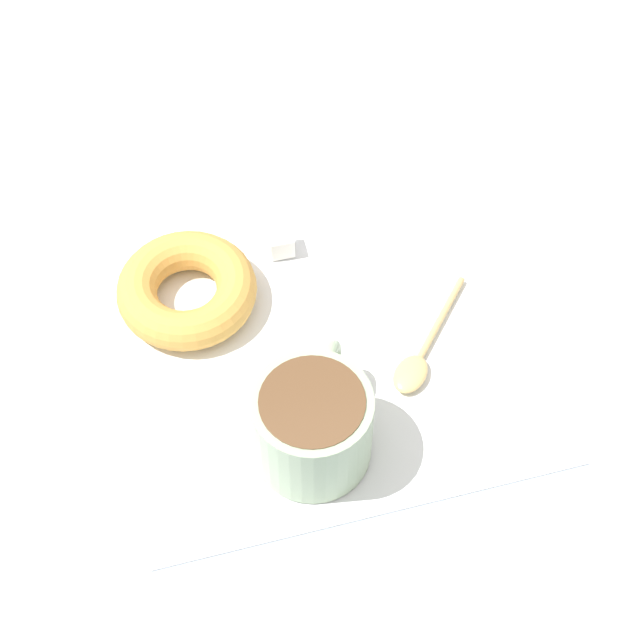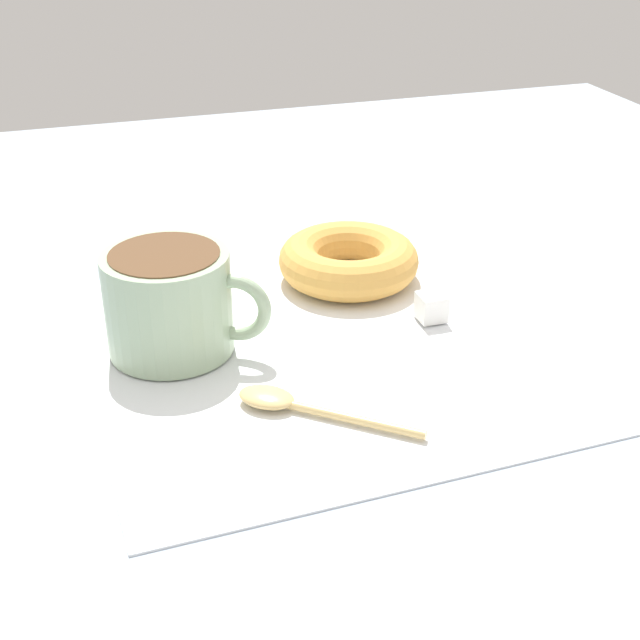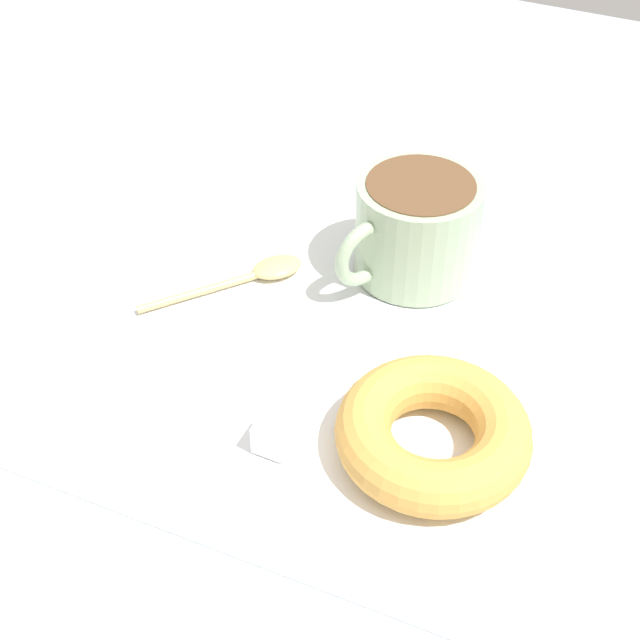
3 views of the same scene
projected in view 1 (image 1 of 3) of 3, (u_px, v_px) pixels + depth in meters
ground_plane at (304, 344)px, 84.51cm from camera, size 120.00×120.00×2.00cm
napkin at (320, 336)px, 83.56cm from camera, size 33.07×33.07×0.30cm
coffee_cup at (313, 423)px, 74.72cm from camera, size 8.51×10.74×7.11cm
donut at (187, 290)px, 83.93cm from camera, size 11.07×11.07×3.19cm
spoon at (418, 359)px, 81.65cm from camera, size 8.76×10.21×0.90cm
sugar_cube at (286, 242)px, 87.46cm from camera, size 1.95×1.95×1.95cm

